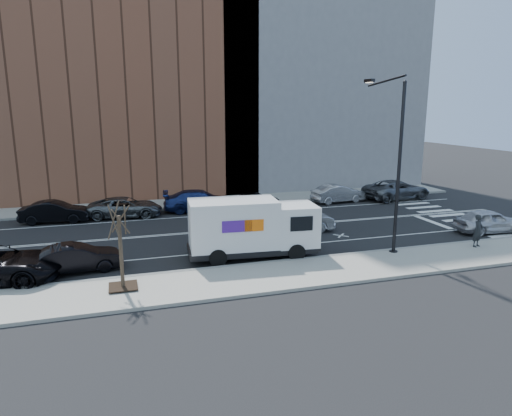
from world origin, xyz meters
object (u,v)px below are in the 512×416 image
fedex_van (252,227)px  far_parked_b (55,212)px  driving_sedan (296,220)px  pedestrian (478,231)px  near_parked_front (489,221)px

fedex_van → far_parked_b: 15.43m
fedex_van → driving_sedan: (4.03, 3.92, -0.83)m
fedex_van → pedestrian: size_ratio=3.83×
fedex_van → near_parked_front: bearing=5.8°
driving_sedan → pedestrian: bearing=-126.2°
far_parked_b → near_parked_front: bearing=-106.7°
near_parked_front → pedestrian: (-3.28, -2.60, 0.31)m
far_parked_b → driving_sedan: (14.84, -7.05, 0.05)m
fedex_van → far_parked_b: fedex_van is taller
driving_sedan → pedestrian: size_ratio=2.65×
fedex_van → driving_sedan: bearing=49.0°
fedex_van → driving_sedan: fedex_van is taller
driving_sedan → far_parked_b: bearing=65.3°
far_parked_b → pedestrian: size_ratio=2.48×
far_parked_b → near_parked_front: 28.54m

